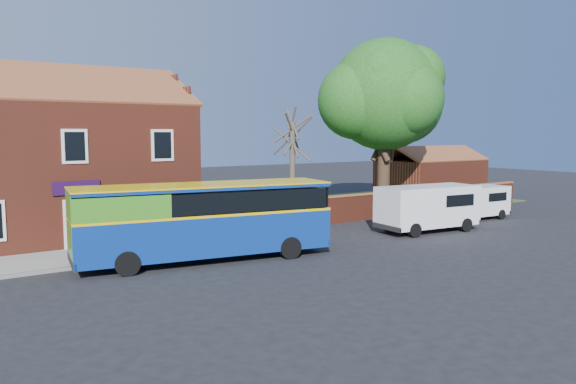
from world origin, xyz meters
TOP-DOWN VIEW (x-y plane):
  - ground at (0.00, 0.00)m, footprint 120.00×120.00m
  - pavement at (-7.00, 5.75)m, footprint 18.00×3.50m
  - kerb at (-7.00, 4.00)m, footprint 18.00×0.15m
  - grass_strip at (13.00, 13.00)m, footprint 26.00×12.00m
  - shop_building at (-7.02, 11.50)m, footprint 12.30×8.13m
  - boundary_wall at (13.00, 7.00)m, footprint 22.00×0.38m
  - outbuilding at (22.00, 13.00)m, footprint 8.20×5.06m
  - bus at (-3.58, 2.61)m, footprint 10.56×4.16m
  - van_near at (9.48, 2.13)m, footprint 5.68×2.73m
  - van_far at (14.98, 3.40)m, footprint 4.59×2.07m
  - large_tree at (13.65, 9.89)m, footprint 9.38×7.42m
  - bare_tree at (5.73, 9.23)m, footprint 2.39×2.85m

SIDE VIEW (x-z plane):
  - ground at x=0.00m, z-range 0.00..0.00m
  - grass_strip at x=13.00m, z-range 0.00..0.04m
  - pavement at x=-7.00m, z-range 0.00..0.12m
  - kerb at x=-7.00m, z-range 0.00..0.14m
  - boundary_wall at x=13.00m, z-range 0.01..1.61m
  - van_far at x=14.98m, z-range 0.12..2.09m
  - van_near at x=9.48m, z-range 0.15..2.56m
  - outbuilding at x=22.00m, z-range -0.48..3.69m
  - bus at x=-3.58m, z-range 0.21..3.35m
  - bare_tree at x=5.73m, z-range 0.08..6.46m
  - shop_building at x=-7.02m, z-range -1.84..8.66m
  - large_tree at x=13.65m, z-range 1.77..13.20m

